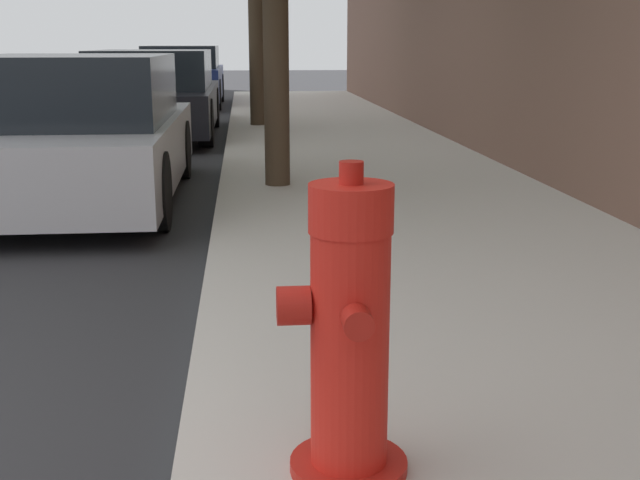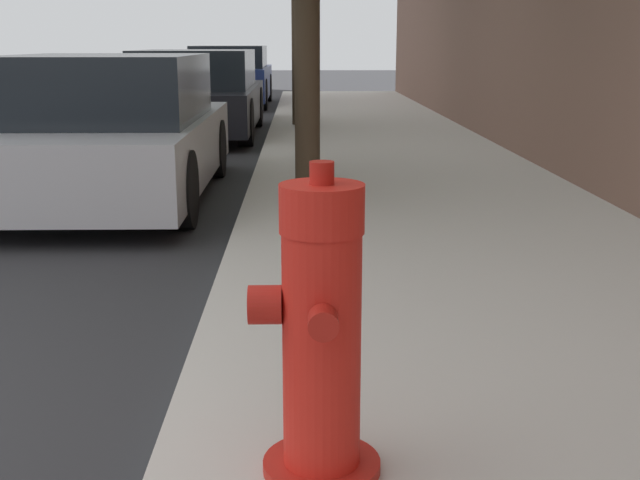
% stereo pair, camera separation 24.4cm
% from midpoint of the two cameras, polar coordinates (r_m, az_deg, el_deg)
% --- Properties ---
extents(fire_hydrant, '(0.40, 0.40, 0.98)m').
position_cam_midpoint_polar(fire_hydrant, '(2.43, -0.86, -6.86)').
color(fire_hydrant, red).
rests_on(fire_hydrant, sidewalk_slab).
extents(parked_car_near, '(1.79, 3.98, 1.31)m').
position_cam_midpoint_polar(parked_car_near, '(7.55, -17.77, 7.23)').
color(parked_car_near, '#B7B7BC').
rests_on(parked_car_near, ground_plane).
extents(parked_car_mid, '(1.84, 4.42, 1.31)m').
position_cam_midpoint_polar(parked_car_mid, '(12.67, -12.23, 10.04)').
color(parked_car_mid, black).
rests_on(parked_car_mid, ground_plane).
extents(parked_car_far, '(1.75, 4.15, 1.34)m').
position_cam_midpoint_polar(parked_car_far, '(18.69, -10.10, 11.35)').
color(parked_car_far, navy).
rests_on(parked_car_far, ground_plane).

